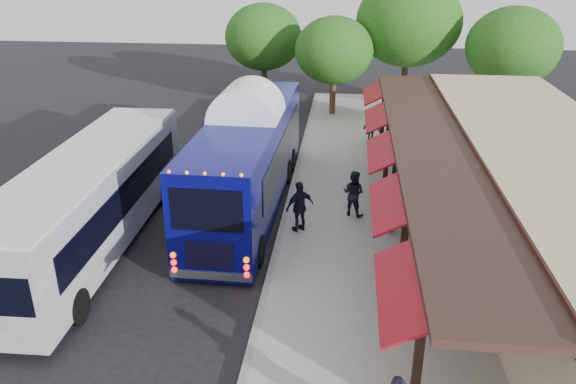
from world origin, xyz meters
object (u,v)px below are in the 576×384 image
at_px(city_bus, 91,198).
at_px(ped_d, 372,126).
at_px(ped_b, 353,193).
at_px(coach_bus, 248,155).
at_px(ped_c, 300,206).

xyz_separation_m(city_bus, ped_d, (9.32, 11.65, -0.81)).
relative_size(city_bus, ped_b, 6.93).
relative_size(coach_bus, ped_c, 6.57).
bearing_deg(ped_b, ped_c, 63.12).
xyz_separation_m(ped_c, ped_d, (2.72, 10.11, -0.12)).
height_order(city_bus, ped_d, city_bus).
xyz_separation_m(ped_b, ped_d, (0.91, 8.66, -0.07)).
xyz_separation_m(coach_bus, ped_d, (4.85, 7.89, -1.09)).
height_order(coach_bus, ped_c, coach_bus).
bearing_deg(city_bus, ped_c, 11.83).
bearing_deg(ped_c, ped_b, -178.10).
distance_m(coach_bus, ped_d, 9.33).
relative_size(ped_c, ped_d, 1.15).
bearing_deg(coach_bus, ped_d, 59.64).
bearing_deg(ped_d, coach_bus, 93.21).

